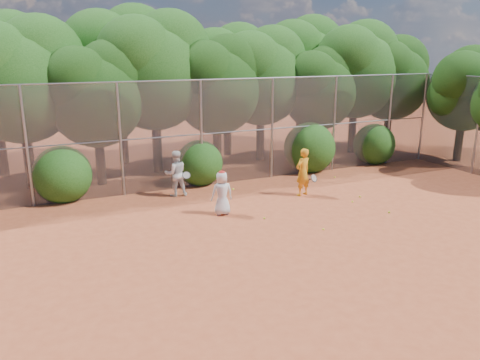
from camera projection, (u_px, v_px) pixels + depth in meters
name	position (u px, v px, depth m)	size (l,w,h in m)	color
ground	(309.00, 235.00, 13.19)	(80.00, 80.00, 0.00)	#A14424
fence_back	(223.00, 131.00, 17.86)	(20.05, 0.09, 4.03)	gray
fence_side	(478.00, 125.00, 19.26)	(0.09, 6.09, 4.03)	gray
tree_1	(20.00, 75.00, 16.80)	(4.64, 4.03, 6.35)	black
tree_2	(96.00, 91.00, 17.33)	(3.99, 3.47, 5.47)	black
tree_3	(155.00, 66.00, 19.00)	(4.89, 4.26, 6.70)	black
tree_4	(217.00, 82.00, 19.63)	(4.19, 3.64, 5.73)	black
tree_5	(262.00, 73.00, 21.25)	(4.51, 3.92, 6.17)	black
tree_6	(320.00, 85.00, 21.52)	(3.86, 3.36, 5.29)	black
tree_7	(357.00, 66.00, 22.83)	(4.77, 4.14, 6.53)	black
tree_8	(392.00, 75.00, 23.49)	(4.25, 3.70, 5.82)	black
tree_10	(119.00, 60.00, 20.47)	(5.15, 4.48, 7.06)	black
tree_11	(228.00, 69.00, 22.23)	(4.64, 4.03, 6.35)	black
tree_12	(302.00, 61.00, 24.46)	(5.02, 4.37, 6.88)	black
tree_13	(466.00, 86.00, 21.24)	(3.86, 3.36, 5.29)	black
bush_0	(62.00, 172.00, 16.06)	(2.00, 2.00, 2.00)	#194611
bush_1	(199.00, 161.00, 18.08)	(1.80, 1.80, 1.80)	#194611
bush_2	(310.00, 145.00, 20.02)	(2.20, 2.20, 2.20)	#194611
bush_3	(374.00, 142.00, 21.45)	(1.90, 1.90, 1.90)	#194611
player_yellow	(303.00, 172.00, 16.60)	(0.87, 0.60, 1.71)	orange
player_teen	(222.00, 193.00, 14.68)	(0.72, 0.50, 1.43)	silver
player_white	(176.00, 173.00, 16.56)	(0.89, 0.77, 1.64)	silver
ball_0	(389.00, 212.00, 14.96)	(0.07, 0.07, 0.07)	yellow
ball_1	(360.00, 197.00, 16.55)	(0.07, 0.07, 0.07)	yellow
ball_2	(323.00, 229.00, 13.54)	(0.07, 0.07, 0.07)	yellow
ball_3	(352.00, 202.00, 16.01)	(0.07, 0.07, 0.07)	yellow
ball_4	(264.00, 218.00, 14.44)	(0.07, 0.07, 0.07)	yellow
ball_5	(335.00, 177.00, 19.09)	(0.07, 0.07, 0.07)	yellow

